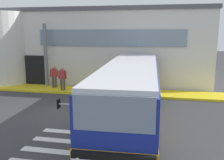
# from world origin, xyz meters

# --- Properties ---
(ground_plane) EXTENTS (80.00, 90.00, 0.02)m
(ground_plane) POSITION_xyz_m (0.00, 0.00, -0.01)
(ground_plane) COLOR #353538
(ground_plane) RESTS_ON ground
(bay_paint_stripes) EXTENTS (4.40, 3.96, 0.01)m
(bay_paint_stripes) POSITION_xyz_m (2.00, -4.20, 0.00)
(bay_paint_stripes) COLOR silver
(bay_paint_stripes) RESTS_ON ground
(terminal_building) EXTENTS (18.63, 13.80, 6.05)m
(terminal_building) POSITION_xyz_m (-0.66, 11.53, 3.02)
(terminal_building) COLOR silver
(terminal_building) RESTS_ON ground
(boarding_curb) EXTENTS (20.83, 2.00, 0.15)m
(boarding_curb) POSITION_xyz_m (0.00, 4.80, 0.07)
(boarding_curb) COLOR yellow
(boarding_curb) RESTS_ON ground
(entry_support_column) EXTENTS (0.28, 0.28, 4.69)m
(entry_support_column) POSITION_xyz_m (-3.77, 5.40, 2.49)
(entry_support_column) COLOR slate
(entry_support_column) RESTS_ON boarding_curb
(bus_main_foreground) EXTENTS (3.02, 11.52, 2.70)m
(bus_main_foreground) POSITION_xyz_m (3.32, -0.09, 1.33)
(bus_main_foreground) COLOR navy
(bus_main_foreground) RESTS_ON ground
(passenger_near_column) EXTENTS (0.54, 0.48, 1.68)m
(passenger_near_column) POSITION_xyz_m (-2.99, 4.98, 1.11)
(passenger_near_column) COLOR #4C4233
(passenger_near_column) RESTS_ON boarding_curb
(passenger_by_doorway) EXTENTS (0.59, 0.24, 1.68)m
(passenger_by_doorway) POSITION_xyz_m (-2.05, 4.30, 1.08)
(passenger_by_doorway) COLOR #4C4233
(passenger_by_doorway) RESTS_ON boarding_curb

